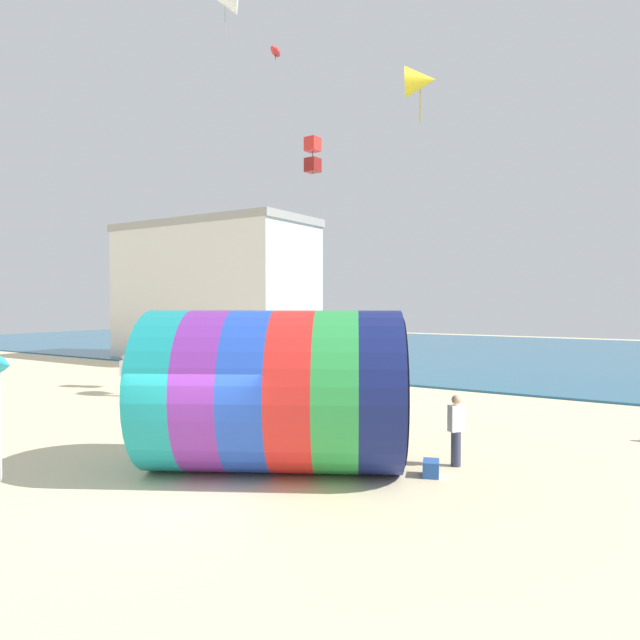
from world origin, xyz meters
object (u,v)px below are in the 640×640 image
Objects in this scene: kite_yellow_delta at (420,81)px; cooler_box at (431,468)px; kite_red_parafoil at (275,51)px; kite_red_box at (313,155)px; beach_flag at (4,371)px; giant_inflatable_tube at (276,390)px; kite_handler at (456,430)px; bystander_mid_beach at (125,375)px.

cooler_box is (3.84, -8.43, -12.28)m from kite_yellow_delta.
kite_red_parafoil is 11.70m from kite_yellow_delta.
kite_yellow_delta is 15.38m from cooler_box.
kite_red_box is at bearing 136.31° from cooler_box.
cooler_box is (7.69, 5.52, -2.30)m from beach_flag.
kite_yellow_delta is at bearing 93.17° from giant_inflatable_tube.
kite_yellow_delta is at bearing 74.57° from beach_flag.
kite_red_box is at bearing -38.81° from kite_red_parafoil.
giant_inflatable_tube reaches higher than cooler_box.
cooler_box is (13.73, -12.36, -17.13)m from kite_red_parafoil.
kite_red_box reaches higher than kite_handler.
giant_inflatable_tube is at bearing -53.05° from kite_red_parafoil.
kite_red_box reaches higher than bystander_mid_beach.
cooler_box is at bearing -65.50° from kite_yellow_delta.
bystander_mid_beach is (-1.32, -8.88, -16.40)m from kite_red_parafoil.
beach_flag is (-4.40, -4.00, 0.59)m from giant_inflatable_tube.
kite_red_box is 15.93m from beach_flag.
beach_flag is at bearing -105.43° from kite_yellow_delta.
kite_red_parafoil is at bearing 81.55° from bystander_mid_beach.
cooler_box is (8.71, -8.32, -10.11)m from kite_red_box.
cooler_box is at bearing -41.99° from kite_red_parafoil.
kite_yellow_delta reaches higher than kite_handler.
giant_inflatable_tube is 4.48m from kite_handler.
kite_yellow_delta reaches higher than bystander_mid_beach.
kite_red_parafoil is 2.45× the size of cooler_box.
kite_red_parafoil is 0.58× the size of kite_yellow_delta.
kite_red_box is 0.89× the size of bystander_mid_beach.
bystander_mid_beach is (-6.34, -4.83, -9.38)m from kite_red_box.
beach_flag reaches higher than cooler_box.
cooler_box is (3.29, 1.53, -1.71)m from giant_inflatable_tube.
giant_inflatable_tube is at bearing -86.83° from kite_yellow_delta.
cooler_box is at bearing 35.67° from beach_flag.
beach_flag is (7.36, -9.01, 1.56)m from bystander_mid_beach.
kite_red_parafoil reaches higher than bystander_mid_beach.
kite_red_box is at bearing 140.97° from kite_handler.
kite_handler is 0.62× the size of beach_flag.
kite_handler is (3.50, 2.61, -1.00)m from giant_inflatable_tube.
kite_handler is 15.45m from bystander_mid_beach.
bystander_mid_beach is at bearing -98.45° from kite_red_parafoil.
bystander_mid_beach is 0.64× the size of beach_flag.
kite_red_parafoil reaches higher than beach_flag.
kite_yellow_delta is at bearing 118.88° from kite_handler.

